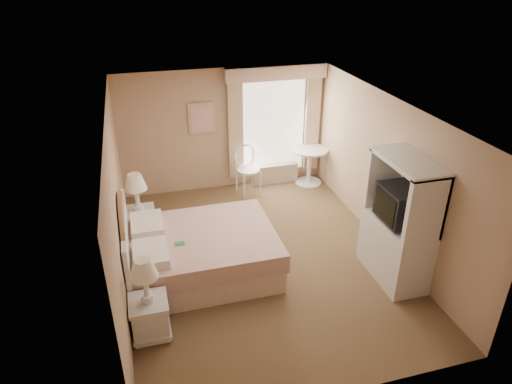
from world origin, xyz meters
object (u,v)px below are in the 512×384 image
object	(u,v)px
bed	(193,252)
nightstand_far	(140,217)
armoire	(398,230)
round_table	(309,161)
nightstand_near	(149,308)
cafe_chair	(247,165)

from	to	relation	value
bed	nightstand_far	distance (m)	1.35
armoire	bed	bearing A→B (deg)	163.63
bed	round_table	xyz separation A→B (m)	(2.86, 2.49, 0.15)
nightstand_far	round_table	size ratio (longest dim) A/B	1.58
round_table	nightstand_near	bearing A→B (deg)	-134.59
nightstand_near	round_table	xyz separation A→B (m)	(3.59, 3.64, 0.09)
nightstand_near	cafe_chair	distance (m)	4.28
nightstand_near	round_table	size ratio (longest dim) A/B	1.48
cafe_chair	bed	bearing A→B (deg)	-133.32
bed	nightstand_near	xyz separation A→B (m)	(-0.73, -1.15, 0.06)
round_table	armoire	size ratio (longest dim) A/B	0.41
nightstand_near	nightstand_far	size ratio (longest dim) A/B	0.94
armoire	cafe_chair	bearing A→B (deg)	113.13
nightstand_far	armoire	xyz separation A→B (m)	(3.65, -2.00, 0.33)
bed	round_table	size ratio (longest dim) A/B	2.87
nightstand_far	armoire	distance (m)	4.18
cafe_chair	armoire	xyz separation A→B (m)	(1.44, -3.36, 0.23)
bed	cafe_chair	size ratio (longest dim) A/B	2.29
bed	nightstand_near	bearing A→B (deg)	-122.21
round_table	cafe_chair	size ratio (longest dim) A/B	0.80
round_table	armoire	xyz separation A→B (m)	(0.06, -3.35, 0.28)
bed	round_table	world-z (taller)	bed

